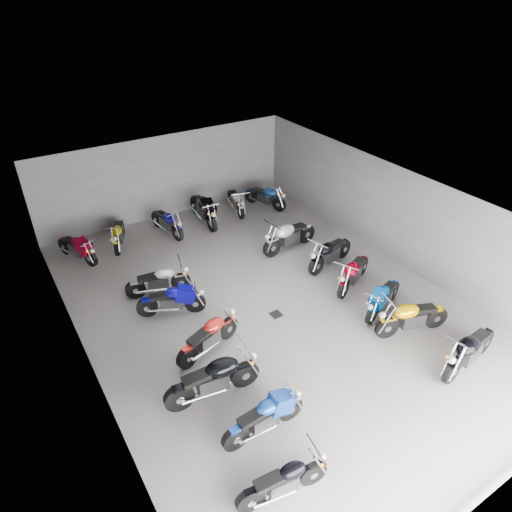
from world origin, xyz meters
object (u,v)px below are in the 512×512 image
object	(u,v)px
motorcycle_left_c	(214,379)
motorcycle_left_f	(159,281)
motorcycle_left_e	(172,300)
motorcycle_right_d	(353,273)
drain_grate	(276,314)
motorcycle_back_e	(236,201)
motorcycle_left_d	(209,336)
motorcycle_right_c	(383,298)
motorcycle_left_a	(284,481)
motorcycle_back_a	(77,248)
motorcycle_right_b	(412,317)
motorcycle_right_e	(330,253)
motorcycle_back_d	(204,209)
motorcycle_right_f	(289,236)
motorcycle_right_a	(470,350)
motorcycle_back_f	(266,196)
motorcycle_back_c	(167,222)
motorcycle_back_b	(119,234)
motorcycle_left_b	(265,417)

from	to	relation	value
motorcycle_left_c	motorcycle_left_f	xyz separation A→B (m)	(0.44, 4.35, -0.08)
motorcycle_left_e	motorcycle_right_d	size ratio (longest dim) A/B	0.94
drain_grate	motorcycle_back_e	world-z (taller)	motorcycle_back_e
motorcycle_left_c	motorcycle_left_d	size ratio (longest dim) A/B	1.15
motorcycle_left_e	motorcycle_right_c	bearing A→B (deg)	82.74
motorcycle_right_d	motorcycle_back_e	xyz separation A→B (m)	(-0.45, 6.36, -0.03)
motorcycle_left_a	motorcycle_back_a	size ratio (longest dim) A/B	1.00
motorcycle_left_d	motorcycle_right_b	size ratio (longest dim) A/B	0.95
motorcycle_right_e	motorcycle_back_d	xyz separation A→B (m)	(-2.11, 4.95, 0.06)
motorcycle_left_d	motorcycle_left_f	xyz separation A→B (m)	(-0.14, 2.98, -0.02)
motorcycle_right_f	motorcycle_left_e	bearing A→B (deg)	97.52
motorcycle_left_f	motorcycle_right_a	distance (m)	8.63
motorcycle_right_d	motorcycle_back_f	distance (m)	6.14
motorcycle_right_a	motorcycle_right_c	distance (m)	2.69
motorcycle_left_f	motorcycle_back_c	bearing A→B (deg)	168.48
motorcycle_left_a	motorcycle_left_e	size ratio (longest dim) A/B	1.01
motorcycle_left_e	motorcycle_right_b	xyz separation A→B (m)	(5.09, -4.15, 0.05)
motorcycle_right_b	motorcycle_back_f	world-z (taller)	motorcycle_right_b
motorcycle_left_a	motorcycle_back_d	world-z (taller)	motorcycle_back_d
motorcycle_left_d	motorcycle_back_a	world-z (taller)	motorcycle_left_d
motorcycle_right_a	motorcycle_back_f	distance (m)	10.17
motorcycle_right_e	motorcycle_right_f	xyz separation A→B (m)	(-0.53, 1.57, 0.04)
motorcycle_left_d	motorcycle_left_e	size ratio (longest dim) A/B	1.09
motorcycle_left_a	drain_grate	bearing A→B (deg)	155.52
motorcycle_right_a	motorcycle_right_b	bearing A→B (deg)	-0.90
motorcycle_back_a	motorcycle_back_e	xyz separation A→B (m)	(6.32, 0.31, 0.00)
motorcycle_back_c	motorcycle_back_a	bearing A→B (deg)	-7.69
motorcycle_back_f	motorcycle_back_a	bearing A→B (deg)	-21.43
motorcycle_right_c	motorcycle_back_b	world-z (taller)	motorcycle_right_c
motorcycle_right_b	motorcycle_right_f	xyz separation A→B (m)	(-0.24, 5.25, 0.03)
motorcycle_left_c	motorcycle_right_b	distance (m)	5.55
motorcycle_back_b	motorcycle_back_d	xyz separation A→B (m)	(3.32, -0.05, 0.11)
motorcycle_back_b	motorcycle_back_e	bearing A→B (deg)	-154.82
motorcycle_right_a	motorcycle_right_c	world-z (taller)	motorcycle_right_a
motorcycle_left_b	motorcycle_left_f	world-z (taller)	motorcycle_left_b
motorcycle_left_d	motorcycle_right_c	distance (m)	5.07
drain_grate	motorcycle_left_c	bearing A→B (deg)	-149.91
motorcycle_right_f	motorcycle_back_d	xyz separation A→B (m)	(-1.59, 3.39, 0.03)
motorcycle_back_f	motorcycle_back_b	bearing A→B (deg)	-23.30
motorcycle_left_a	motorcycle_right_b	size ratio (longest dim) A/B	0.88
motorcycle_left_d	motorcycle_right_b	bearing A→B (deg)	48.99
motorcycle_back_e	drain_grate	bearing A→B (deg)	83.01
motorcycle_back_c	motorcycle_back_f	distance (m)	4.31
motorcycle_left_c	motorcycle_right_f	bearing A→B (deg)	136.37
motorcycle_right_c	motorcycle_back_f	distance (m)	7.51
motorcycle_right_d	motorcycle_right_e	distance (m)	1.27
motorcycle_left_d	motorcycle_back_a	xyz separation A→B (m)	(-1.72, 6.23, -0.02)
motorcycle_left_f	motorcycle_right_d	world-z (taller)	motorcycle_right_d
motorcycle_left_f	motorcycle_back_c	world-z (taller)	motorcycle_back_c
motorcycle_back_c	motorcycle_right_c	bearing A→B (deg)	105.19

